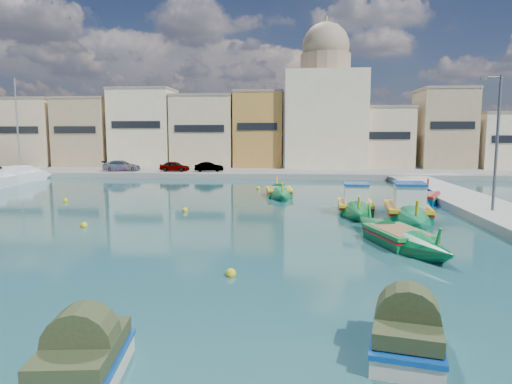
% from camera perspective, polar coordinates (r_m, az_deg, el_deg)
% --- Properties ---
extents(ground, '(160.00, 160.00, 0.00)m').
position_cam_1_polar(ground, '(22.09, -11.82, -5.43)').
color(ground, '#14353C').
rests_on(ground, ground).
extents(north_quay, '(80.00, 8.00, 0.60)m').
position_cam_1_polar(north_quay, '(53.19, -1.87, 2.34)').
color(north_quay, gray).
rests_on(north_quay, ground).
extents(north_townhouses, '(83.20, 7.87, 10.19)m').
position_cam_1_polar(north_townhouses, '(59.99, 5.36, 7.35)').
color(north_townhouses, beige).
rests_on(north_townhouses, ground).
extents(church_block, '(10.00, 10.00, 19.10)m').
position_cam_1_polar(church_block, '(60.85, 8.58, 10.51)').
color(church_block, beige).
rests_on(church_block, ground).
extents(quay_street_lamp, '(1.18, 0.16, 8.00)m').
position_cam_1_polar(quay_street_lamp, '(28.86, 27.79, 5.50)').
color(quay_street_lamp, '#595B60').
rests_on(quay_street_lamp, ground).
extents(parked_cars, '(14.23, 2.61, 1.23)m').
position_cam_1_polar(parked_cars, '(53.69, -12.40, 3.18)').
color(parked_cars, '#4C1919').
rests_on(parked_cars, north_quay).
extents(luzzu_turquoise_cabin, '(3.41, 10.39, 3.27)m').
position_cam_1_polar(luzzu_turquoise_cabin, '(27.46, 18.41, -2.35)').
color(luzzu_turquoise_cabin, '#0B7348').
rests_on(luzzu_turquoise_cabin, ground).
extents(luzzu_blue_cabin, '(2.44, 8.15, 2.85)m').
position_cam_1_polar(luzzu_blue_cabin, '(28.70, 12.30, -1.85)').
color(luzzu_blue_cabin, '#0A6D30').
rests_on(luzzu_blue_cabin, ground).
extents(luzzu_cyan_mid, '(5.43, 8.85, 2.59)m').
position_cam_1_polar(luzzu_cyan_mid, '(33.74, 19.84, -0.91)').
color(luzzu_cyan_mid, '#0047AB').
rests_on(luzzu_cyan_mid, ground).
extents(luzzu_green, '(2.65, 7.31, 2.25)m').
position_cam_1_polar(luzzu_green, '(35.70, 2.91, -0.12)').
color(luzzu_green, '#0A713A').
rests_on(luzzu_green, ground).
extents(luzzu_blue_south, '(4.09, 8.30, 2.34)m').
position_cam_1_polar(luzzu_blue_south, '(20.98, 17.38, -5.59)').
color(luzzu_blue_south, '#0A6E36').
rests_on(luzzu_blue_south, ground).
extents(tender_near, '(1.77, 2.83, 1.31)m').
position_cam_1_polar(tender_near, '(9.94, -20.82, -19.27)').
color(tender_near, beige).
rests_on(tender_near, ground).
extents(tender_far, '(2.03, 2.96, 1.33)m').
position_cam_1_polar(tender_far, '(10.90, 18.32, -16.71)').
color(tender_far, beige).
rests_on(tender_far, ground).
extents(yacht_north, '(3.19, 8.51, 11.10)m').
position_cam_1_polar(yacht_north, '(52.93, -26.42, 1.73)').
color(yacht_north, white).
rests_on(yacht_north, ground).
extents(yacht_midnorth, '(3.21, 8.11, 11.20)m').
position_cam_1_polar(yacht_midnorth, '(48.30, -29.39, 1.11)').
color(yacht_midnorth, white).
rests_on(yacht_midnorth, ground).
extents(mooring_buoys, '(22.76, 25.15, 0.36)m').
position_cam_1_polar(mooring_buoys, '(27.77, -6.71, -2.59)').
color(mooring_buoys, yellow).
rests_on(mooring_buoys, ground).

